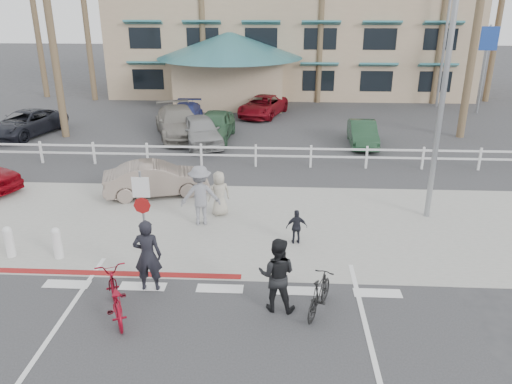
# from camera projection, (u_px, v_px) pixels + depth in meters

# --- Properties ---
(ground) EXTENTS (140.00, 140.00, 0.00)m
(ground) POSITION_uv_depth(u_px,v_px,m) (217.00, 302.00, 12.22)
(ground) COLOR #333335
(bike_path) EXTENTS (12.00, 16.00, 0.01)m
(bike_path) POSITION_uv_depth(u_px,v_px,m) (205.00, 357.00, 10.36)
(bike_path) COLOR #333335
(bike_path) RESTS_ON ground
(sidewalk_plaza) EXTENTS (22.00, 7.00, 0.01)m
(sidewalk_plaza) POSITION_uv_depth(u_px,v_px,m) (234.00, 224.00, 16.40)
(sidewalk_plaza) COLOR gray
(sidewalk_plaza) RESTS_ON ground
(cross_street) EXTENTS (40.00, 5.00, 0.01)m
(cross_street) POSITION_uv_depth(u_px,v_px,m) (243.00, 182.00, 20.11)
(cross_street) COLOR #333335
(cross_street) RESTS_ON ground
(parking_lot) EXTENTS (50.00, 16.00, 0.01)m
(parking_lot) POSITION_uv_depth(u_px,v_px,m) (256.00, 125.00, 28.94)
(parking_lot) COLOR #333335
(parking_lot) RESTS_ON ground
(curb_red) EXTENTS (7.00, 0.25, 0.02)m
(curb_red) POSITION_uv_depth(u_px,v_px,m) (112.00, 273.00, 13.47)
(curb_red) COLOR maroon
(curb_red) RESTS_ON ground
(rail_fence) EXTENTS (29.40, 0.16, 1.00)m
(rail_fence) POSITION_uv_depth(u_px,v_px,m) (258.00, 156.00, 21.77)
(rail_fence) COLOR silver
(rail_fence) RESTS_ON ground
(building) EXTENTS (28.00, 16.00, 11.30)m
(building) POSITION_uv_depth(u_px,v_px,m) (290.00, 15.00, 38.86)
(building) COLOR tan
(building) RESTS_ON ground
(sign_post) EXTENTS (0.50, 0.10, 2.90)m
(sign_post) POSITION_uv_depth(u_px,v_px,m) (143.00, 210.00, 13.84)
(sign_post) COLOR gray
(sign_post) RESTS_ON ground
(bollard_0) EXTENTS (0.26, 0.26, 0.95)m
(bollard_0) POSITION_uv_depth(u_px,v_px,m) (57.00, 243.00, 14.14)
(bollard_0) COLOR silver
(bollard_0) RESTS_ON ground
(bollard_1) EXTENTS (0.26, 0.26, 0.95)m
(bollard_1) POSITION_uv_depth(u_px,v_px,m) (9.00, 242.00, 14.20)
(bollard_1) COLOR silver
(bollard_1) RESTS_ON ground
(streetlight_0) EXTENTS (0.60, 2.00, 9.00)m
(streetlight_0) POSITION_uv_depth(u_px,v_px,m) (445.00, 83.00, 15.36)
(streetlight_0) COLOR gray
(streetlight_0) RESTS_ON ground
(streetlight_1) EXTENTS (0.60, 2.00, 9.50)m
(streetlight_1) POSITION_uv_depth(u_px,v_px,m) (446.00, 33.00, 32.19)
(streetlight_1) COLOR gray
(streetlight_1) RESTS_ON ground
(info_sign) EXTENTS (1.20, 0.16, 5.60)m
(info_sign) POSITION_uv_depth(u_px,v_px,m) (484.00, 69.00, 30.95)
(info_sign) COLOR navy
(info_sign) RESTS_ON ground
(palm_1) EXTENTS (4.00, 4.00, 13.00)m
(palm_1) POSITION_uv_depth(u_px,v_px,m) (84.00, 4.00, 33.65)
(palm_1) COLOR #153514
(palm_1) RESTS_ON ground
(palm_5) EXTENTS (4.00, 4.00, 13.00)m
(palm_5) POSITION_uv_depth(u_px,v_px,m) (322.00, 4.00, 32.87)
(palm_5) COLOR #153514
(palm_5) RESTS_ON ground
(palm_10) EXTENTS (4.00, 4.00, 12.00)m
(palm_10) POSITION_uv_depth(u_px,v_px,m) (49.00, 18.00, 24.44)
(palm_10) COLOR #153514
(palm_10) RESTS_ON ground
(bike_red) EXTENTS (1.47, 2.13, 1.06)m
(bike_red) POSITION_uv_depth(u_px,v_px,m) (115.00, 296.00, 11.54)
(bike_red) COLOR maroon
(bike_red) RESTS_ON ground
(rider_red) EXTENTS (0.73, 0.50, 1.93)m
(rider_red) POSITION_uv_depth(u_px,v_px,m) (148.00, 256.00, 12.43)
(rider_red) COLOR black
(rider_red) RESTS_ON ground
(bike_black) EXTENTS (1.01, 1.65, 0.96)m
(bike_black) POSITION_uv_depth(u_px,v_px,m) (319.00, 294.00, 11.70)
(bike_black) COLOR black
(bike_black) RESTS_ON ground
(rider_black) EXTENTS (0.99, 0.82, 1.86)m
(rider_black) POSITION_uv_depth(u_px,v_px,m) (277.00, 275.00, 11.65)
(rider_black) COLOR black
(rider_black) RESTS_ON ground
(pedestrian_a) EXTENTS (1.40, 0.95, 2.00)m
(pedestrian_a) POSITION_uv_depth(u_px,v_px,m) (200.00, 195.00, 16.09)
(pedestrian_a) COLOR gray
(pedestrian_a) RESTS_ON ground
(pedestrian_child) EXTENTS (0.67, 0.34, 1.09)m
(pedestrian_child) POSITION_uv_depth(u_px,v_px,m) (297.00, 227.00, 14.95)
(pedestrian_child) COLOR black
(pedestrian_child) RESTS_ON ground
(pedestrian_b) EXTENTS (0.89, 0.77, 1.55)m
(pedestrian_b) POSITION_uv_depth(u_px,v_px,m) (219.00, 194.00, 16.86)
(pedestrian_b) COLOR #A59D8C
(pedestrian_b) RESTS_ON ground
(car_white_sedan) EXTENTS (4.06, 2.37, 1.26)m
(car_white_sedan) POSITION_uv_depth(u_px,v_px,m) (156.00, 179.00, 18.60)
(car_white_sedan) COLOR gray
(car_white_sedan) RESTS_ON ground
(lot_car_0) EXTENTS (3.35, 5.15, 1.32)m
(lot_car_0) POSITION_uv_depth(u_px,v_px,m) (26.00, 123.00, 26.65)
(lot_car_0) COLOR black
(lot_car_0) RESTS_ON ground
(lot_car_1) EXTENTS (3.72, 5.67, 1.53)m
(lot_car_1) POSITION_uv_depth(u_px,v_px,m) (179.00, 123.00, 26.35)
(lot_car_1) COLOR gray
(lot_car_1) RESTS_ON ground
(lot_car_2) EXTENTS (1.97, 4.40, 1.47)m
(lot_car_2) POSITION_uv_depth(u_px,v_px,m) (215.00, 126.00, 25.87)
(lot_car_2) COLOR #345C3E
(lot_car_2) RESTS_ON ground
(lot_car_3) EXTENTS (1.40, 3.69, 1.20)m
(lot_car_3) POSITION_uv_depth(u_px,v_px,m) (363.00, 133.00, 24.89)
(lot_car_3) COLOR #1B3B25
(lot_car_3) RESTS_ON ground
(lot_car_4) EXTENTS (1.84, 4.25, 1.22)m
(lot_car_4) POSITION_uv_depth(u_px,v_px,m) (185.00, 115.00, 28.76)
(lot_car_4) COLOR navy
(lot_car_4) RESTS_ON ground
(lot_car_5) EXTENTS (3.36, 4.91, 1.25)m
(lot_car_5) POSITION_uv_depth(u_px,v_px,m) (263.00, 106.00, 31.02)
(lot_car_5) COLOR maroon
(lot_car_5) RESTS_ON ground
(lot_car_6) EXTENTS (3.02, 4.56, 1.44)m
(lot_car_6) POSITION_uv_depth(u_px,v_px,m) (201.00, 131.00, 24.96)
(lot_car_6) COLOR gray
(lot_car_6) RESTS_ON ground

